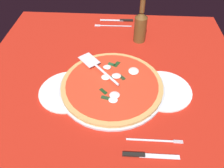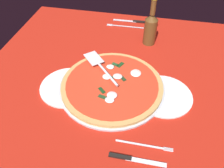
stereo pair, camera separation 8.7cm
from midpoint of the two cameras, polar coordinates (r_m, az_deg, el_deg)
ground_plane at (r=92.55cm, az=2.70°, el=0.70°), size 112.54×112.54×0.80cm
checker_pattern at (r=92.24cm, az=2.71°, el=0.90°), size 112.54×112.54×0.10cm
pizza_pan at (r=88.57cm, az=2.82°, el=-0.86°), size 41.76×41.76×1.11cm
dinner_plate_left at (r=88.54cm, az=15.73°, el=-3.03°), size 21.88×21.88×1.00cm
dinner_plate_right at (r=89.45cm, az=-8.38°, el=-0.88°), size 22.15×22.15×1.00cm
pizza at (r=87.70cm, az=2.92°, el=-0.20°), size 40.02×40.02×2.84cm
pizza_server at (r=92.24cm, az=-0.30°, el=4.57°), size 18.56×20.19×1.00cm
place_setting_near at (r=128.55cm, az=6.40°, el=14.82°), size 20.92×13.85×1.40cm
place_setting_far at (r=72.64cm, az=10.14°, el=-17.14°), size 19.36×11.98×1.40cm
beer_bottle at (r=110.47cm, az=12.11°, el=13.68°), size 6.01×6.01×23.07cm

